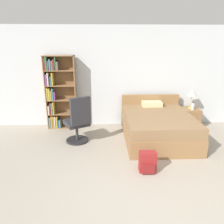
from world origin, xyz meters
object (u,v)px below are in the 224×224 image
at_px(bookshelf, 57,93).
at_px(table_lamp, 192,94).
at_px(nightstand, 190,118).
at_px(water_bottle, 193,106).
at_px(bed, 157,126).
at_px(office_chair, 78,122).
at_px(backpack_red, 148,162).

xyz_separation_m(bookshelf, table_lamp, (3.50, -0.09, -0.04)).
height_order(nightstand, water_bottle, water_bottle).
xyz_separation_m(bed, office_chair, (-1.82, -0.18, 0.18)).
relative_size(table_lamp, water_bottle, 2.45).
distance_m(bookshelf, backpack_red, 3.03).
relative_size(bed, nightstand, 3.74).
distance_m(bed, office_chair, 1.83).
relative_size(bookshelf, table_lamp, 3.72).
relative_size(bed, water_bottle, 9.24).
bearing_deg(backpack_red, bed, 70.48).
height_order(bookshelf, office_chair, bookshelf).
relative_size(bookshelf, water_bottle, 9.10).
distance_m(bookshelf, office_chair, 1.25).
bearing_deg(bed, table_lamp, 34.20).
relative_size(bookshelf, backpack_red, 5.05).
distance_m(office_chair, table_lamp, 3.04).
bearing_deg(nightstand, water_bottle, -95.43).
relative_size(table_lamp, backpack_red, 1.36).
bearing_deg(nightstand, table_lamp, 113.64).
bearing_deg(backpack_red, table_lamp, 53.64).
bearing_deg(table_lamp, nightstand, -66.36).
height_order(bookshelf, bed, bookshelf).
xyz_separation_m(bed, nightstand, (1.07, 0.71, -0.06)).
bearing_deg(water_bottle, backpack_red, -128.03).
bearing_deg(office_chair, water_bottle, 14.99).
distance_m(bed, water_bottle, 1.25).
bearing_deg(table_lamp, bed, -145.80).
xyz_separation_m(nightstand, water_bottle, (-0.01, -0.12, 0.35)).
bearing_deg(office_chair, nightstand, 17.08).
relative_size(nightstand, table_lamp, 1.01).
height_order(office_chair, nightstand, office_chair).
bearing_deg(backpack_red, bookshelf, 131.40).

